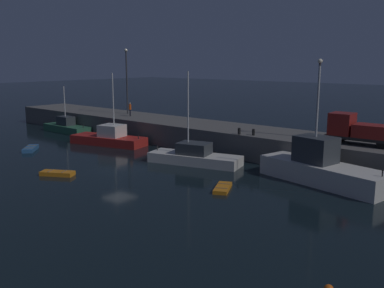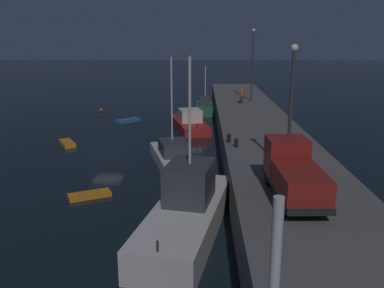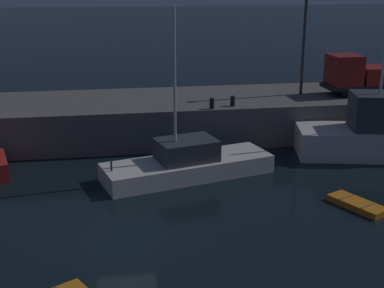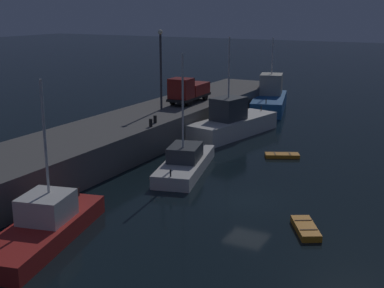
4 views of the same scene
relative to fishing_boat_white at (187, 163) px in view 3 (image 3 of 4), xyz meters
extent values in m
plane|color=black|center=(-3.50, -6.38, -0.73)|extent=(320.00, 320.00, 0.00)
cube|color=#5B5956|center=(-3.50, 7.47, 0.53)|extent=(69.65, 7.03, 2.50)
cube|color=#33383D|center=(11.29, 1.65, 1.93)|extent=(3.44, 2.85, 2.07)
cube|color=silver|center=(0.02, 0.01, -0.26)|extent=(9.26, 4.91, 0.93)
cube|color=#33383D|center=(-0.05, -0.01, 0.75)|extent=(3.41, 2.82, 1.09)
cylinder|color=silver|center=(-0.65, -0.18, 4.63)|extent=(0.14, 0.14, 6.66)
cylinder|color=#262626|center=(-3.92, -1.06, 0.46)|extent=(0.10, 0.10, 0.50)
cube|color=orange|center=(7.04, -5.06, -0.58)|extent=(2.13, 2.88, 0.29)
cube|color=olive|center=(7.30, -5.59, -0.42)|extent=(0.87, 0.49, 0.04)
cube|color=olive|center=(6.78, -4.53, -0.42)|extent=(0.87, 0.49, 0.04)
cylinder|color=#38383D|center=(8.71, 7.34, 5.23)|extent=(0.20, 0.20, 6.90)
cylinder|color=black|center=(11.25, 5.85, 2.23)|extent=(0.91, 0.31, 0.90)
cylinder|color=black|center=(11.19, 7.56, 2.23)|extent=(0.91, 0.31, 0.90)
cube|color=black|center=(13.13, 6.77, 2.35)|extent=(6.02, 2.24, 0.25)
cube|color=maroon|center=(11.34, 6.71, 3.44)|extent=(1.98, 2.10, 1.92)
cube|color=maroon|center=(14.20, 6.81, 3.03)|extent=(3.52, 2.15, 1.10)
cylinder|color=black|center=(3.47, 4.75, 2.09)|extent=(0.28, 0.28, 0.62)
cylinder|color=black|center=(2.11, 4.30, 2.10)|extent=(0.28, 0.28, 0.64)
camera|label=1|loc=(25.49, -30.34, 8.87)|focal=40.11mm
camera|label=2|loc=(31.76, 2.32, 9.38)|focal=38.02mm
camera|label=3|loc=(-3.86, -25.74, 9.40)|focal=49.80mm
camera|label=4|loc=(-31.88, -17.64, 10.99)|focal=48.52mm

